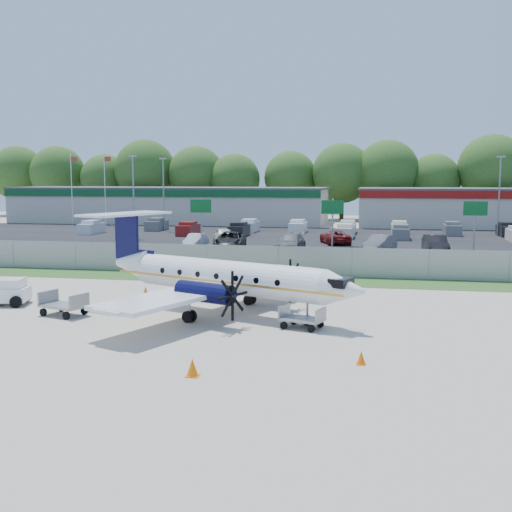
% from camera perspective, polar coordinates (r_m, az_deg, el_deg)
% --- Properties ---
extents(ground, '(170.00, 170.00, 0.00)m').
position_cam_1_polar(ground, '(30.57, -2.16, -5.64)').
color(ground, '#B8AD9C').
rests_on(ground, ground).
extents(grass_verge, '(170.00, 4.00, 0.02)m').
position_cam_1_polar(grass_verge, '(42.13, 1.56, -2.12)').
color(grass_verge, '#2D561E').
rests_on(grass_verge, ground).
extents(access_road, '(170.00, 8.00, 0.02)m').
position_cam_1_polar(access_road, '(48.98, 2.91, -0.83)').
color(access_road, black).
rests_on(access_road, ground).
extents(parking_lot, '(170.00, 32.00, 0.02)m').
position_cam_1_polar(parking_lot, '(69.69, 5.35, 1.49)').
color(parking_lot, black).
rests_on(parking_lot, ground).
extents(perimeter_fence, '(120.00, 0.06, 1.99)m').
position_cam_1_polar(perimeter_fence, '(43.94, 1.99, -0.43)').
color(perimeter_fence, gray).
rests_on(perimeter_fence, ground).
extents(building_west, '(46.40, 12.40, 5.24)m').
position_cam_1_polar(building_west, '(96.18, -7.71, 4.53)').
color(building_west, beige).
rests_on(building_west, ground).
extents(sign_left, '(1.80, 0.26, 5.00)m').
position_cam_1_polar(sign_left, '(54.10, -4.91, 3.73)').
color(sign_left, gray).
rests_on(sign_left, ground).
extents(sign_mid, '(1.80, 0.26, 5.00)m').
position_cam_1_polar(sign_mid, '(52.17, 6.81, 3.58)').
color(sign_mid, gray).
rests_on(sign_mid, ground).
extents(sign_right, '(1.80, 0.26, 5.00)m').
position_cam_1_polar(sign_right, '(52.53, 18.88, 3.28)').
color(sign_right, gray).
rests_on(sign_right, ground).
extents(flagpole_west, '(1.06, 0.12, 10.00)m').
position_cam_1_polar(flagpole_west, '(94.29, -16.03, 6.11)').
color(flagpole_west, white).
rests_on(flagpole_west, ground).
extents(flagpole_east, '(1.06, 0.12, 10.00)m').
position_cam_1_polar(flagpole_east, '(92.13, -13.25, 6.18)').
color(flagpole_east, white).
rests_on(flagpole_east, ground).
extents(light_pole_nw, '(0.90, 0.35, 9.09)m').
position_cam_1_polar(light_pole_nw, '(72.22, -10.84, 5.73)').
color(light_pole_nw, gray).
rests_on(light_pole_nw, ground).
extents(light_pole_sw, '(0.90, 0.35, 9.09)m').
position_cam_1_polar(light_pole_sw, '(81.58, -8.22, 5.92)').
color(light_pole_sw, gray).
rests_on(light_pole_sw, ground).
extents(light_pole_se, '(0.90, 0.35, 9.09)m').
position_cam_1_polar(light_pole_se, '(78.17, 20.82, 5.49)').
color(light_pole_se, gray).
rests_on(light_pole_se, ground).
extents(tree_line, '(112.00, 6.00, 14.00)m').
position_cam_1_polar(tree_line, '(103.48, 7.23, 3.25)').
color(tree_line, '#2B5318').
rests_on(tree_line, ground).
extents(aircraft, '(15.36, 14.92, 4.76)m').
position_cam_1_polar(aircraft, '(31.63, -2.97, -1.82)').
color(aircraft, white).
rests_on(aircraft, ground).
extents(pushback_tug, '(2.85, 2.34, 1.39)m').
position_cam_1_polar(pushback_tug, '(36.34, -21.39, -3.02)').
color(pushback_tug, white).
rests_on(pushback_tug, ground).
extents(baggage_cart_near, '(2.47, 1.91, 1.14)m').
position_cam_1_polar(baggage_cart_near, '(32.62, -16.73, -4.17)').
color(baggage_cart_near, gray).
rests_on(baggage_cart_near, ground).
extents(baggage_cart_far, '(2.13, 1.64, 0.98)m').
position_cam_1_polar(baggage_cart_far, '(28.71, 4.13, -5.55)').
color(baggage_cart_far, gray).
rests_on(baggage_cart_far, ground).
extents(cone_nose, '(0.35, 0.35, 0.50)m').
position_cam_1_polar(cone_nose, '(23.63, 9.33, -8.93)').
color(cone_nose, orange).
rests_on(cone_nose, ground).
extents(cone_port_wing, '(0.43, 0.43, 0.62)m').
position_cam_1_polar(cone_port_wing, '(22.09, -5.68, -9.87)').
color(cone_port_wing, orange).
rests_on(cone_port_wing, ground).
extents(cone_starboard_wing, '(0.32, 0.32, 0.46)m').
position_cam_1_polar(cone_starboard_wing, '(37.43, -9.79, -3.05)').
color(cone_starboard_wing, orange).
rests_on(cone_starboard_wing, ground).
extents(road_car_west, '(5.15, 3.58, 1.61)m').
position_cam_1_polar(road_car_west, '(50.43, -12.43, -0.78)').
color(road_car_west, beige).
rests_on(road_car_west, ground).
extents(road_car_mid, '(4.79, 2.22, 1.59)m').
position_cam_1_polar(road_car_mid, '(49.29, 7.88, -0.85)').
color(road_car_mid, black).
rests_on(road_car_mid, ground).
extents(parked_car_a, '(1.54, 4.12, 1.34)m').
position_cam_1_polar(parked_car_a, '(61.55, -5.36, 0.74)').
color(parked_car_a, silver).
rests_on(parked_car_a, ground).
extents(parked_car_b, '(3.36, 6.08, 1.61)m').
position_cam_1_polar(parked_car_b, '(60.28, -2.31, 0.64)').
color(parked_car_b, black).
rests_on(parked_car_b, ground).
extents(parked_car_c, '(2.59, 5.50, 1.55)m').
position_cam_1_polar(parked_car_c, '(58.72, 3.05, 0.46)').
color(parked_car_c, '#595B5E').
rests_on(parked_car_c, ground).
extents(parked_car_d, '(3.21, 5.03, 1.56)m').
position_cam_1_polar(parked_car_d, '(58.43, 10.93, 0.31)').
color(parked_car_d, '#595B5E').
rests_on(parked_car_d, ground).
extents(parked_car_e, '(2.13, 5.18, 1.67)m').
position_cam_1_polar(parked_car_e, '(58.27, 15.63, 0.16)').
color(parked_car_e, black).
rests_on(parked_car_e, ground).
extents(parked_car_f, '(3.33, 4.98, 1.57)m').
position_cam_1_polar(parked_car_f, '(65.97, -2.94, 1.19)').
color(parked_car_f, beige).
rests_on(parked_car_f, ground).
extents(parked_car_g, '(3.76, 5.50, 1.40)m').
position_cam_1_polar(parked_car_g, '(65.17, 7.03, 1.07)').
color(parked_car_g, maroon).
rests_on(parked_car_g, ground).
extents(far_parking_rows, '(56.00, 10.00, 1.60)m').
position_cam_1_polar(far_parking_rows, '(74.65, 5.73, 1.84)').
color(far_parking_rows, gray).
rests_on(far_parking_rows, ground).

